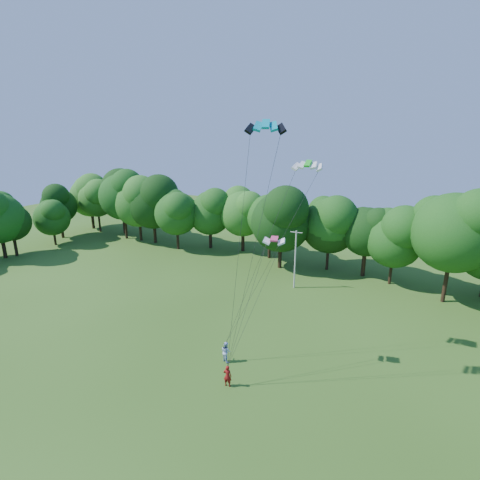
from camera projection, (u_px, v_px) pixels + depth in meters
The scene contains 9 objects.
ground at pixel (111, 444), 23.79m from camera, with size 160.00×160.00×0.00m, color #2B4F15.
utility_pole at pixel (295, 259), 46.28m from camera, with size 1.49×0.22×7.46m.
kite_flyer_left at pixel (227, 376), 28.92m from camera, with size 0.66×0.43×1.80m, color maroon.
kite_flyer_right at pixel (226, 352), 32.07m from camera, with size 0.89×0.69×1.83m, color #B2C7F8.
kite_teal at pixel (266, 124), 24.92m from camera, with size 2.80×2.00×0.68m.
kite_green at pixel (308, 163), 29.97m from camera, with size 2.44×1.28×0.53m.
kite_pink at pixel (274, 239), 29.09m from camera, with size 1.89×1.30×0.28m.
tree_back_west at pixel (123, 193), 66.61m from camera, with size 9.26×9.26×13.46m.
tree_back_center at pixel (330, 216), 51.70m from camera, with size 8.58×8.58×12.48m.
Camera 1 is at (16.47, -12.81, 19.15)m, focal length 28.00 mm.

